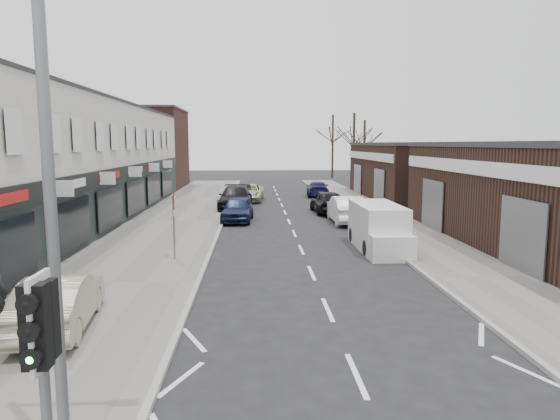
{
  "coord_description": "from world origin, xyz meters",
  "views": [
    {
      "loc": [
        -2.02,
        -7.43,
        4.63
      ],
      "look_at": [
        -1.25,
        7.78,
        2.6
      ],
      "focal_mm": 32.0,
      "sensor_mm": 36.0,
      "label": 1
    }
  ],
  "objects": [
    {
      "name": "pavement_left",
      "position": [
        -6.75,
        22.0,
        0.06
      ],
      "size": [
        5.5,
        64.0,
        0.12
      ],
      "primitive_type": "cube",
      "color": "slate",
      "rests_on": "ground"
    },
    {
      "name": "pavement_right",
      "position": [
        5.75,
        22.0,
        0.06
      ],
      "size": [
        3.5,
        64.0,
        0.12
      ],
      "primitive_type": "cube",
      "color": "slate",
      "rests_on": "ground"
    },
    {
      "name": "shop_terrace_left",
      "position": [
        -13.5,
        19.5,
        3.55
      ],
      "size": [
        8.0,
        41.0,
        7.1
      ],
      "primitive_type": "cube",
      "color": "silver",
      "rests_on": "ground"
    },
    {
      "name": "brick_block_far",
      "position": [
        -13.5,
        45.0,
        4.0
      ],
      "size": [
        8.0,
        10.0,
        8.0
      ],
      "primitive_type": "cube",
      "color": "#44251D",
      "rests_on": "ground"
    },
    {
      "name": "right_unit_far",
      "position": [
        12.5,
        34.0,
        2.25
      ],
      "size": [
        10.0,
        16.0,
        4.5
      ],
      "primitive_type": "cube",
      "color": "#331E17",
      "rests_on": "ground"
    },
    {
      "name": "tree_far_a",
      "position": [
        9.0,
        48.0,
        0.0
      ],
      "size": [
        3.6,
        3.6,
        8.0
      ],
      "primitive_type": null,
      "color": "#382D26",
      "rests_on": "ground"
    },
    {
      "name": "tree_far_b",
      "position": [
        11.5,
        54.0,
        0.0
      ],
      "size": [
        3.6,
        3.6,
        7.5
      ],
      "primitive_type": null,
      "color": "#382D26",
      "rests_on": "ground"
    },
    {
      "name": "tree_far_c",
      "position": [
        8.5,
        60.0,
        0.0
      ],
      "size": [
        3.6,
        3.6,
        8.5
      ],
      "primitive_type": null,
      "color": "#382D26",
      "rests_on": "ground"
    },
    {
      "name": "traffic_light",
      "position": [
        -4.4,
        -2.02,
        2.41
      ],
      "size": [
        0.28,
        0.6,
        3.1
      ],
      "color": "slate",
      "rests_on": "pavement_left"
    },
    {
      "name": "street_lamp",
      "position": [
        -4.53,
        -0.8,
        4.62
      ],
      "size": [
        2.23,
        0.22,
        8.0
      ],
      "color": "slate",
      "rests_on": "pavement_left"
    },
    {
      "name": "warning_sign",
      "position": [
        -5.16,
        12.0,
        2.2
      ],
      "size": [
        0.12,
        0.8,
        2.7
      ],
      "color": "slate",
      "rests_on": "pavement_left"
    },
    {
      "name": "white_van",
      "position": [
        3.4,
        13.99,
        0.94
      ],
      "size": [
        1.82,
        5.09,
        1.99
      ],
      "rotation": [
        0.0,
        0.0,
        -0.0
      ],
      "color": "white",
      "rests_on": "ground"
    },
    {
      "name": "sedan_on_pavement",
      "position": [
        -6.82,
        4.63,
        0.8
      ],
      "size": [
        1.92,
        4.25,
        1.35
      ],
      "primitive_type": "imported",
      "rotation": [
        0.0,
        0.0,
        3.26
      ],
      "color": "#A59C84",
      "rests_on": "pavement_left"
    },
    {
      "name": "parked_car_left_a",
      "position": [
        -3.07,
        22.25,
        0.73
      ],
      "size": [
        2.01,
        4.4,
        1.46
      ],
      "primitive_type": "imported",
      "rotation": [
        0.0,
        0.0,
        -0.07
      ],
      "color": "#121B39",
      "rests_on": "ground"
    },
    {
      "name": "parked_car_left_b",
      "position": [
        -3.4,
        27.84,
        0.82
      ],
      "size": [
        2.38,
        5.66,
        1.63
      ],
      "primitive_type": "imported",
      "rotation": [
        0.0,
        0.0,
        -0.02
      ],
      "color": "black",
      "rests_on": "ground"
    },
    {
      "name": "parked_car_left_c",
      "position": [
        -2.55,
        32.81,
        0.68
      ],
      "size": [
        2.63,
        5.07,
        1.37
      ],
      "primitive_type": "imported",
      "rotation": [
        0.0,
        0.0,
        -0.08
      ],
      "color": "beige",
      "rests_on": "ground"
    },
    {
      "name": "parked_car_right_a",
      "position": [
        3.32,
        21.43,
        0.79
      ],
      "size": [
        1.73,
        4.84,
        1.59
      ],
      "primitive_type": "imported",
      "rotation": [
        0.0,
        0.0,
        3.15
      ],
      "color": "white",
      "rests_on": "ground"
    },
    {
      "name": "parked_car_right_b",
      "position": [
        2.83,
        25.56,
        0.77
      ],
      "size": [
        2.05,
        4.62,
        1.55
      ],
      "primitive_type": "imported",
      "rotation": [
        0.0,
        0.0,
        3.19
      ],
      "color": "black",
      "rests_on": "ground"
    },
    {
      "name": "parked_car_right_c",
      "position": [
        3.5,
        36.24,
        0.66
      ],
      "size": [
        2.21,
        4.7,
        1.32
      ],
      "primitive_type": "imported",
      "rotation": [
        0.0,
        0.0,
        3.06
      ],
      "color": "#16133E",
      "rests_on": "ground"
    }
  ]
}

